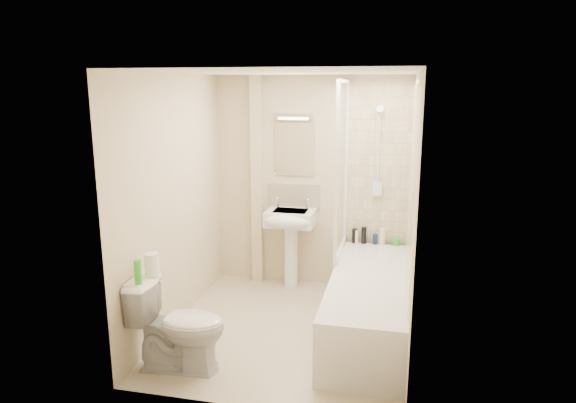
# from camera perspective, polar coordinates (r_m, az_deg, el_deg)

# --- Properties ---
(floor) EXTENTS (2.50, 2.50, 0.00)m
(floor) POSITION_cam_1_polar(r_m,az_deg,el_deg) (5.07, -0.07, -14.03)
(floor) COLOR beige
(floor) RESTS_ON ground
(wall_back) EXTENTS (2.20, 0.02, 2.40)m
(wall_back) POSITION_cam_1_polar(r_m,az_deg,el_deg) (5.86, 2.57, 2.07)
(wall_back) COLOR beige
(wall_back) RESTS_ON ground
(wall_left) EXTENTS (0.02, 2.50, 2.40)m
(wall_left) POSITION_cam_1_polar(r_m,az_deg,el_deg) (5.00, -12.47, -0.09)
(wall_left) COLOR beige
(wall_left) RESTS_ON ground
(wall_right) EXTENTS (0.02, 2.50, 2.40)m
(wall_right) POSITION_cam_1_polar(r_m,az_deg,el_deg) (4.55, 13.58, -1.41)
(wall_right) COLOR beige
(wall_right) RESTS_ON ground
(ceiling) EXTENTS (2.20, 2.50, 0.02)m
(ceiling) POSITION_cam_1_polar(r_m,az_deg,el_deg) (4.53, -0.07, 14.20)
(ceiling) COLOR white
(ceiling) RESTS_ON wall_back
(tile_back) EXTENTS (0.70, 0.01, 1.75)m
(tile_back) POSITION_cam_1_polar(r_m,az_deg,el_deg) (5.73, 10.00, 3.93)
(tile_back) COLOR beige
(tile_back) RESTS_ON wall_back
(tile_right) EXTENTS (0.01, 2.10, 1.75)m
(tile_right) POSITION_cam_1_polar(r_m,az_deg,el_deg) (4.63, 13.55, 1.67)
(tile_right) COLOR beige
(tile_right) RESTS_ON wall_right
(pipe_boxing) EXTENTS (0.12, 0.12, 2.40)m
(pipe_boxing) POSITION_cam_1_polar(r_m,az_deg,el_deg) (5.93, -3.44, 2.20)
(pipe_boxing) COLOR beige
(pipe_boxing) RESTS_ON ground
(splashback) EXTENTS (0.60, 0.02, 0.30)m
(splashback) POSITION_cam_1_polar(r_m,az_deg,el_deg) (5.92, 0.67, 0.51)
(splashback) COLOR beige
(splashback) RESTS_ON wall_back
(mirror) EXTENTS (0.46, 0.01, 0.60)m
(mirror) POSITION_cam_1_polar(r_m,az_deg,el_deg) (5.82, 0.68, 5.80)
(mirror) COLOR white
(mirror) RESTS_ON wall_back
(strip_light) EXTENTS (0.42, 0.07, 0.07)m
(strip_light) POSITION_cam_1_polar(r_m,az_deg,el_deg) (5.76, 0.65, 9.43)
(strip_light) COLOR silver
(strip_light) RESTS_ON wall_back
(bathtub) EXTENTS (0.70, 2.10, 0.55)m
(bathtub) POSITION_cam_1_polar(r_m,az_deg,el_deg) (4.97, 8.89, -11.10)
(bathtub) COLOR white
(bathtub) RESTS_ON ground
(shower_screen) EXTENTS (0.04, 0.92, 1.80)m
(shower_screen) POSITION_cam_1_polar(r_m,az_deg,el_deg) (5.32, 6.02, 3.65)
(shower_screen) COLOR white
(shower_screen) RESTS_ON bathtub
(shower_fixture) EXTENTS (0.10, 0.16, 0.99)m
(shower_fixture) POSITION_cam_1_polar(r_m,az_deg,el_deg) (5.67, 10.01, 5.07)
(shower_fixture) COLOR white
(shower_fixture) RESTS_ON wall_back
(pedestal_sink) EXTENTS (0.54, 0.49, 1.04)m
(pedestal_sink) POSITION_cam_1_polar(r_m,az_deg,el_deg) (5.77, 0.21, -2.85)
(pedestal_sink) COLOR white
(pedestal_sink) RESTS_ON ground
(bottle_black_a) EXTENTS (0.06, 0.06, 0.16)m
(bottle_black_a) POSITION_cam_1_polar(r_m,az_deg,el_deg) (5.84, 7.42, -3.81)
(bottle_black_a) COLOR black
(bottle_black_a) RESTS_ON bathtub
(bottle_white_a) EXTENTS (0.06, 0.06, 0.15)m
(bottle_white_a) POSITION_cam_1_polar(r_m,az_deg,el_deg) (5.84, 7.55, -3.86)
(bottle_white_a) COLOR white
(bottle_white_a) RESTS_ON bathtub
(bottle_black_b) EXTENTS (0.06, 0.06, 0.19)m
(bottle_black_b) POSITION_cam_1_polar(r_m,az_deg,el_deg) (5.83, 8.42, -3.74)
(bottle_black_b) COLOR black
(bottle_black_b) RESTS_ON bathtub
(bottle_blue) EXTENTS (0.05, 0.05, 0.12)m
(bottle_blue) POSITION_cam_1_polar(r_m,az_deg,el_deg) (5.83, 9.65, -4.14)
(bottle_blue) COLOR navy
(bottle_blue) RESTS_ON bathtub
(bottle_cream) EXTENTS (0.07, 0.07, 0.19)m
(bottle_cream) POSITION_cam_1_polar(r_m,az_deg,el_deg) (5.82, 10.43, -3.85)
(bottle_cream) COLOR #F8E4C0
(bottle_cream) RESTS_ON bathtub
(bottle_green) EXTENTS (0.07, 0.07, 0.08)m
(bottle_green) POSITION_cam_1_polar(r_m,az_deg,el_deg) (5.83, 11.92, -4.44)
(bottle_green) COLOR green
(bottle_green) RESTS_ON bathtub
(toilet) EXTENTS (0.54, 0.81, 0.77)m
(toilet) POSITION_cam_1_polar(r_m,az_deg,el_deg) (4.39, -12.04, -13.24)
(toilet) COLOR white
(toilet) RESTS_ON ground
(toilet_roll_lower) EXTENTS (0.12, 0.12, 0.10)m
(toilet_roll_lower) POSITION_cam_1_polar(r_m,az_deg,el_deg) (4.38, -14.86, -7.33)
(toilet_roll_lower) COLOR white
(toilet_roll_lower) RESTS_ON toilet
(toilet_roll_upper) EXTENTS (0.12, 0.12, 0.09)m
(toilet_roll_upper) POSITION_cam_1_polar(r_m,az_deg,el_deg) (4.34, -14.94, -6.18)
(toilet_roll_upper) COLOR white
(toilet_roll_upper) RESTS_ON toilet_roll_lower
(green_bottle) EXTENTS (0.06, 0.06, 0.20)m
(green_bottle) POSITION_cam_1_polar(r_m,az_deg,el_deg) (4.20, -16.34, -7.53)
(green_bottle) COLOR green
(green_bottle) RESTS_ON toilet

